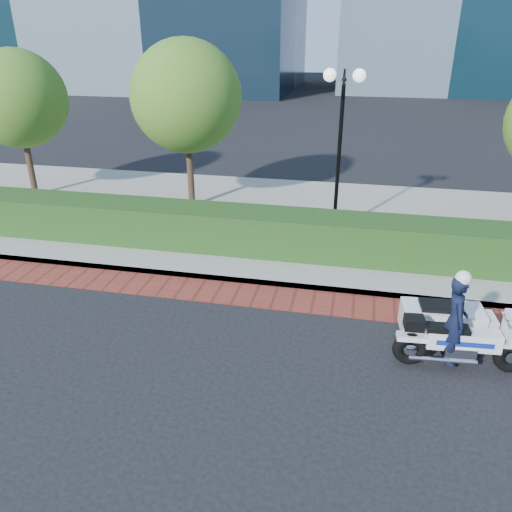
% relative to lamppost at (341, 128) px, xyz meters
% --- Properties ---
extents(ground, '(120.00, 120.00, 0.00)m').
position_rel_lamppost_xyz_m(ground, '(-1.00, -5.20, -2.96)').
color(ground, black).
rests_on(ground, ground).
extents(brick_strip, '(60.00, 1.00, 0.01)m').
position_rel_lamppost_xyz_m(brick_strip, '(-1.00, -3.70, -2.95)').
color(brick_strip, maroon).
rests_on(brick_strip, ground).
extents(sidewalk, '(60.00, 8.00, 0.15)m').
position_rel_lamppost_xyz_m(sidewalk, '(-1.00, 0.80, -2.88)').
color(sidewalk, gray).
rests_on(sidewalk, ground).
extents(hedge_main, '(18.00, 1.20, 1.00)m').
position_rel_lamppost_xyz_m(hedge_main, '(-1.00, -1.60, -2.31)').
color(hedge_main, '#113414').
rests_on(hedge_main, sidewalk).
extents(lamppost, '(1.02, 0.70, 4.21)m').
position_rel_lamppost_xyz_m(lamppost, '(0.00, 0.00, 0.00)').
color(lamppost, black).
rests_on(lamppost, sidewalk).
extents(tree_a, '(3.00, 3.00, 4.58)m').
position_rel_lamppost_xyz_m(tree_a, '(-10.00, 1.30, 0.26)').
color(tree_a, '#332319').
rests_on(tree_a, sidewalk).
extents(tree_b, '(3.20, 3.20, 4.89)m').
position_rel_lamppost_xyz_m(tree_b, '(-4.50, 1.30, 0.48)').
color(tree_b, '#332319').
rests_on(tree_b, sidewalk).
extents(police_motorcycle, '(2.24, 1.59, 1.81)m').
position_rel_lamppost_xyz_m(police_motorcycle, '(2.35, -5.09, -2.34)').
color(police_motorcycle, black).
rests_on(police_motorcycle, ground).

